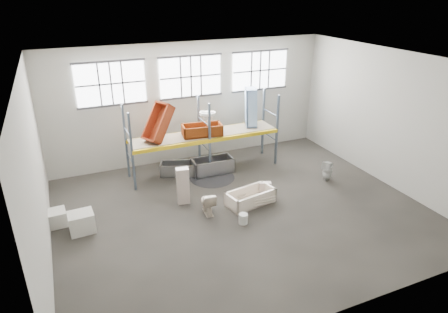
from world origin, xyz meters
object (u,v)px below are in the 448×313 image
toilet_white (327,171)px  steel_tub_left (178,169)px  steel_tub_right (212,166)px  carton_near (82,222)px  blue_tub_upright (251,107)px  bathtub_beige (250,197)px  cistern_tall (183,186)px  bucket (243,219)px  rust_tub_flat (202,130)px  toilet_beige (207,203)px

toilet_white → steel_tub_left: toilet_white is taller
steel_tub_right → carton_near: size_ratio=2.20×
toilet_white → blue_tub_upright: size_ratio=0.51×
bathtub_beige → steel_tub_right: bearing=85.2°
bathtub_beige → cistern_tall: 2.39m
cistern_tall → blue_tub_upright: (3.79, 2.37, 1.73)m
steel_tub_right → bucket: (-0.49, -3.88, -0.13)m
blue_tub_upright → bucket: 5.49m
carton_near → steel_tub_left: bearing=34.4°
cistern_tall → toilet_white: bearing=4.5°
rust_tub_flat → blue_tub_upright: 2.37m
rust_tub_flat → bucket: rust_tub_flat is taller
toilet_beige → steel_tub_right: size_ratio=0.47×
rust_tub_flat → toilet_beige: bearing=-107.8°
bathtub_beige → bucket: 1.31m
steel_tub_left → rust_tub_flat: rust_tub_flat is taller
bathtub_beige → rust_tub_flat: 3.49m
rust_tub_flat → steel_tub_right: bearing=-32.3°
bathtub_beige → blue_tub_upright: size_ratio=1.07×
cistern_tall → steel_tub_left: size_ratio=0.97×
cistern_tall → rust_tub_flat: (1.51, 2.08, 1.16)m
bathtub_beige → carton_near: (-5.57, 0.54, 0.07)m
bathtub_beige → toilet_white: bearing=-3.9°
toilet_beige → toilet_white: size_ratio=0.96×
cistern_tall → blue_tub_upright: bearing=42.1°
steel_tub_right → blue_tub_upright: blue_tub_upright is taller
bathtub_beige → rust_tub_flat: rust_tub_flat is taller
blue_tub_upright → steel_tub_left: bearing=-178.0°
steel_tub_right → bucket: bearing=-97.2°
steel_tub_left → bucket: 4.36m
toilet_beige → steel_tub_right: toilet_beige is taller
steel_tub_right → carton_near: carton_near is taller
toilet_beige → blue_tub_upright: 5.07m
rust_tub_flat → carton_near: bearing=-153.1°
bucket → steel_tub_right: bearing=82.8°
cistern_tall → toilet_beige: bearing=-51.0°
steel_tub_right → bucket: 3.92m
toilet_white → carton_near: toilet_white is taller
steel_tub_left → carton_near: 4.75m
toilet_white → bucket: bearing=-96.0°
toilet_beige → rust_tub_flat: bearing=-102.9°
carton_near → bathtub_beige: bearing=-5.6°
toilet_white → carton_near: (-9.13, 0.13, -0.09)m
toilet_white → bathtub_beige: bearing=-107.9°
steel_tub_left → bucket: size_ratio=4.05×
toilet_beige → carton_near: size_ratio=1.04×
toilet_white → steel_tub_left: 5.93m
bucket → toilet_beige: bearing=127.9°
rust_tub_flat → blue_tub_upright: bearing=7.3°
bucket → toilet_white: bearing=18.5°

